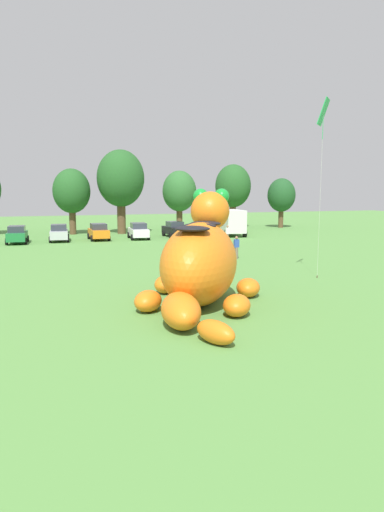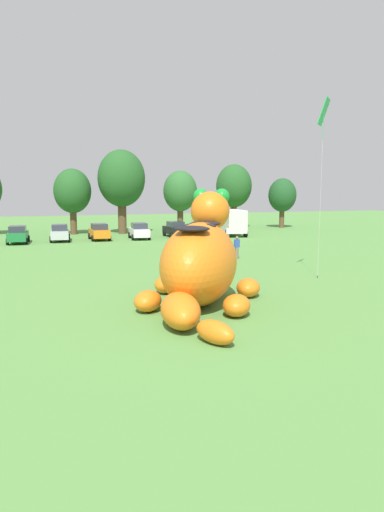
{
  "view_description": "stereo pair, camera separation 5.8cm",
  "coord_description": "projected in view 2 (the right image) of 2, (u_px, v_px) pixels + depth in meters",
  "views": [
    {
      "loc": [
        -7.07,
        -19.4,
        5.03
      ],
      "look_at": [
        0.16,
        0.59,
        2.03
      ],
      "focal_mm": 32.37,
      "sensor_mm": 36.0,
      "label": 1
    },
    {
      "loc": [
        -7.02,
        -19.42,
        5.03
      ],
      "look_at": [
        0.16,
        0.59,
        2.03
      ],
      "focal_mm": 32.37,
      "sensor_mm": 36.0,
      "label": 2
    }
  ],
  "objects": [
    {
      "name": "car_orange",
      "position": [
        99.0,
        232.0,
        47.81
      ],
      "size": [
        1.95,
        4.1,
        1.72
      ],
      "color": "orange",
      "rests_on": "ground"
    },
    {
      "name": "tethered_flying_kite",
      "position": [
        324.0,
        115.0,
        25.65
      ],
      "size": [
        1.13,
        1.13,
        10.13
      ],
      "color": "brown",
      "rests_on": "ground"
    },
    {
      "name": "tree_centre_right",
      "position": [
        180.0,
        192.0,
        58.58
      ],
      "size": [
        4.29,
        4.29,
        7.62
      ],
      "color": "brown",
      "rests_on": "ground"
    },
    {
      "name": "giant_inflatable_creature",
      "position": [
        200.0,
        262.0,
        20.55
      ],
      "size": [
        6.98,
        10.04,
        5.17
      ],
      "color": "orange",
      "rests_on": "ground"
    },
    {
      "name": "tree_centre",
      "position": [
        121.0,
        179.0,
        54.24
      ],
      "size": [
        5.56,
        5.56,
        9.87
      ],
      "color": "brown",
      "rests_on": "ground"
    },
    {
      "name": "tree_right",
      "position": [
        282.0,
        195.0,
        63.64
      ],
      "size": [
        3.84,
        3.84,
        6.81
      ],
      "color": "brown",
      "rests_on": "ground"
    },
    {
      "name": "car_white",
      "position": [
        139.0,
        231.0,
        48.82
      ],
      "size": [
        2.18,
        4.22,
        1.72
      ],
      "color": "white",
      "rests_on": "ground"
    },
    {
      "name": "spectator_near_inflatable",
      "position": [
        228.0,
        234.0,
        45.3
      ],
      "size": [
        0.38,
        0.26,
        1.71
      ],
      "color": "#726656",
      "rests_on": "ground"
    },
    {
      "name": "car_black",
      "position": [
        175.0,
        229.0,
        51.09
      ],
      "size": [
        1.99,
        4.13,
        1.72
      ],
      "color": "black",
      "rests_on": "ground"
    },
    {
      "name": "tree_mid_right",
      "position": [
        234.0,
        186.0,
        63.31
      ],
      "size": [
        4.89,
        4.89,
        8.69
      ],
      "color": "brown",
      "rests_on": "ground"
    },
    {
      "name": "spectator_mid_field",
      "position": [
        237.0,
        248.0,
        34.38
      ],
      "size": [
        0.38,
        0.26,
        1.71
      ],
      "color": "#726656",
      "rests_on": "ground"
    },
    {
      "name": "tree_centre_left",
      "position": [
        72.0,
        191.0,
        53.65
      ],
      "size": [
        4.31,
        4.31,
        7.65
      ],
      "color": "brown",
      "rests_on": "ground"
    },
    {
      "name": "car_green",
      "position": [
        18.0,
        235.0,
        44.72
      ],
      "size": [
        2.17,
        4.22,
        1.72
      ],
      "color": "#1E7238",
      "rests_on": "ground"
    },
    {
      "name": "ground_plane",
      "position": [
        193.0,
        302.0,
        21.15
      ],
      "size": [
        160.0,
        160.0,
        0.0
      ],
      "primitive_type": "plane",
      "color": "#568E42"
    },
    {
      "name": "car_silver",
      "position": [
        60.0,
        233.0,
        46.58
      ],
      "size": [
        2.21,
        4.23,
        1.72
      ],
      "color": "#B7BABF",
      "rests_on": "ground"
    },
    {
      "name": "box_truck",
      "position": [
        231.0,
        221.0,
        52.7
      ],
      "size": [
        3.13,
        6.63,
        2.95
      ],
      "color": "#B2231E",
      "rests_on": "ground"
    }
  ]
}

